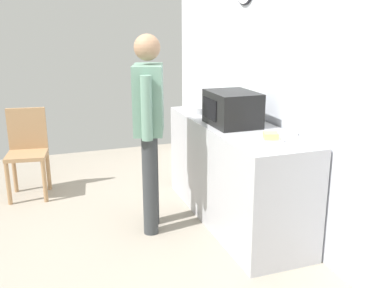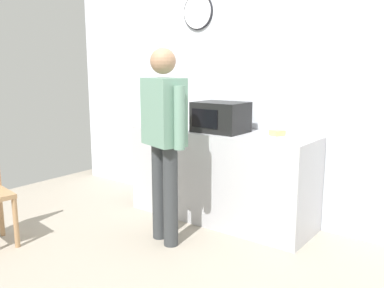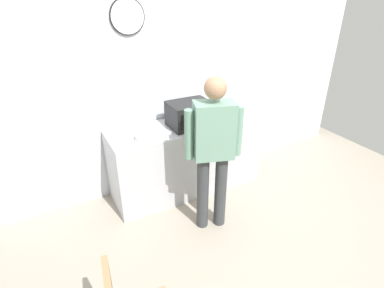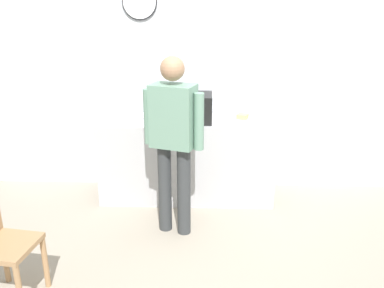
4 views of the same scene
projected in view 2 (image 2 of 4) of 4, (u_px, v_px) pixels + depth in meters
ground_plane at (159, 270)px, 3.20m from camera, size 6.00×6.00×0.00m
back_wall at (259, 93)px, 4.21m from camera, size 5.40×0.13×2.60m
kitchen_counter at (220, 176)px, 4.20m from camera, size 1.94×0.62×0.93m
microwave at (221, 117)px, 4.03m from camera, size 0.50×0.39×0.30m
sandwich_plate at (277, 135)px, 3.75m from camera, size 0.22×0.22×0.07m
salad_bowl at (168, 125)px, 4.33m from camera, size 0.24×0.24×0.07m
fork_utensil at (284, 133)px, 3.99m from camera, size 0.15×0.12×0.01m
spoon_utensil at (152, 125)px, 4.51m from camera, size 0.17×0.06×0.01m
person_standing at (164, 132)px, 3.54m from camera, size 0.57×0.35×1.73m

